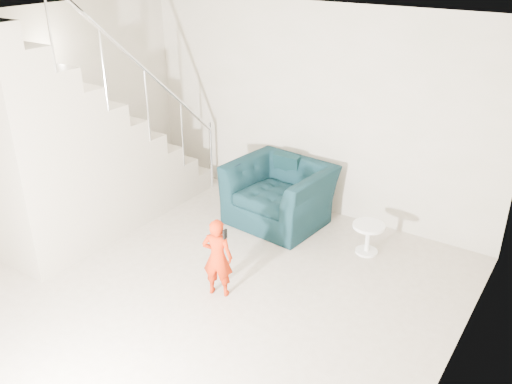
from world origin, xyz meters
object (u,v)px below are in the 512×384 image
Objects in this scene: toddler at (217,257)px; armchair at (279,194)px; side_table at (368,234)px; staircase at (77,161)px.

armchair is at bearing -99.76° from toddler.
side_table is (1.28, -0.10, -0.14)m from armchair.
staircase is at bearing -23.43° from toddler.
side_table is at bearing 0.76° from armchair.
staircase is at bearing -154.99° from side_table.
armchair reaches higher than side_table.
toddler is 2.26m from staircase.
side_table is at bearing 25.01° from staircase.
side_table is 3.56m from staircase.
armchair is at bearing 175.57° from side_table.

